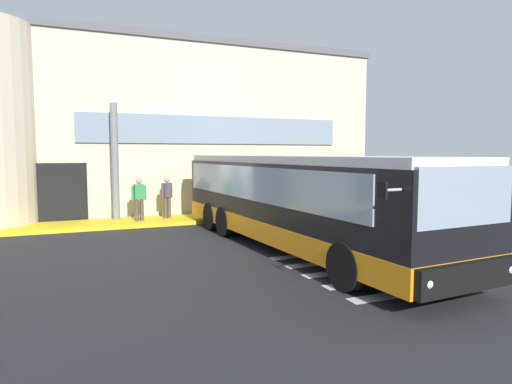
{
  "coord_description": "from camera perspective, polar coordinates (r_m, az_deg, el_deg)",
  "views": [
    {
      "loc": [
        -4.88,
        -12.69,
        2.77
      ],
      "look_at": [
        0.6,
        0.6,
        1.5
      ],
      "focal_mm": 30.67,
      "sensor_mm": 36.0,
      "label": 1
    }
  ],
  "objects": [
    {
      "name": "entry_support_column",
      "position": [
        18.15,
        -17.92,
        3.77
      ],
      "size": [
        0.28,
        0.28,
        4.59
      ],
      "primitive_type": "cylinder",
      "color": "slate",
      "rests_on": "boarding_curb"
    },
    {
      "name": "bus_main_foreground",
      "position": [
        12.79,
        5.14,
        -1.41
      ],
      "size": [
        3.32,
        11.86,
        2.7
      ],
      "color": "black",
      "rests_on": "ground"
    },
    {
      "name": "ground_plane",
      "position": [
        13.87,
        -1.37,
        -6.51
      ],
      "size": [
        80.0,
        90.0,
        0.02
      ],
      "primitive_type": "cube",
      "color": "#232326",
      "rests_on": "ground"
    },
    {
      "name": "passenger_near_column",
      "position": [
        17.57,
        -15.01,
        -0.65
      ],
      "size": [
        0.58,
        0.3,
        1.68
      ],
      "color": "#4C4233",
      "rests_on": "boarding_curb"
    },
    {
      "name": "passenger_at_curb_edge",
      "position": [
        18.09,
        -6.89,
        -0.24
      ],
      "size": [
        0.58,
        0.43,
        1.68
      ],
      "color": "#1E2338",
      "rests_on": "boarding_curb"
    },
    {
      "name": "bay_paint_stripes",
      "position": [
        11.27,
        16.31,
        -9.36
      ],
      "size": [
        4.4,
        3.96,
        0.01
      ],
      "color": "silver",
      "rests_on": "ground"
    },
    {
      "name": "terminal_building",
      "position": [
        24.63,
        -12.68,
        7.59
      ],
      "size": [
        19.56,
        13.8,
        7.86
      ],
      "color": "beige",
      "rests_on": "ground"
    },
    {
      "name": "boarding_curb",
      "position": [
        18.35,
        -6.77,
        -3.43
      ],
      "size": [
        21.76,
        2.0,
        0.15
      ],
      "primitive_type": "cube",
      "color": "yellow",
      "rests_on": "ground"
    },
    {
      "name": "passenger_by_doorway",
      "position": [
        18.1,
        -11.53,
        -0.42
      ],
      "size": [
        0.5,
        0.4,
        1.68
      ],
      "color": "#4C4233",
      "rests_on": "boarding_curb"
    }
  ]
}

